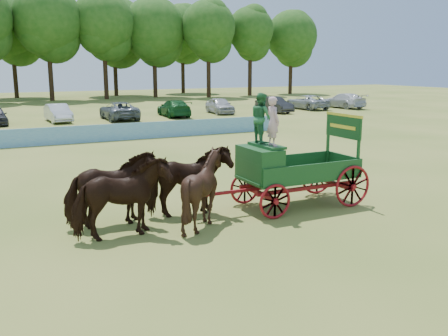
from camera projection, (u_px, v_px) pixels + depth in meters
ground at (255, 221)px, 14.99m from camera, size 160.00×160.00×0.00m
horse_lead_left at (121, 199)px, 13.34m from camera, size 2.65×1.30×2.19m
horse_lead_right at (111, 190)px, 14.30m from camera, size 2.62×1.23×2.19m
horse_wheel_left at (203, 189)px, 14.39m from camera, size 2.01×1.79×2.20m
horse_wheel_right at (189, 181)px, 15.35m from camera, size 2.68×1.37×2.19m
farm_dray at (279, 159)px, 16.08m from camera, size 6.00×2.00×3.75m
sponsor_banner at (92, 134)px, 30.22m from camera, size 26.00×0.08×1.05m
parked_cars at (112, 111)px, 42.89m from camera, size 57.18×6.76×1.60m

